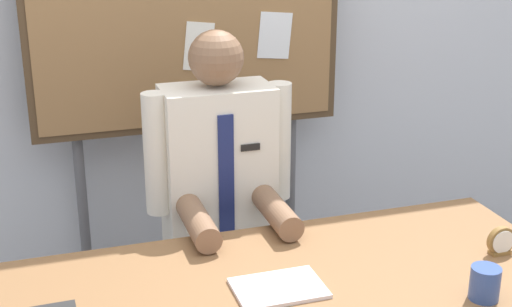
{
  "coord_description": "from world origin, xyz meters",
  "views": [
    {
      "loc": [
        -0.63,
        -1.78,
        1.82
      ],
      "look_at": [
        0.0,
        0.2,
        1.07
      ],
      "focal_mm": 51.13,
      "sensor_mm": 36.0,
      "label": 1
    }
  ],
  "objects_px": {
    "person": "(220,224)",
    "desk_clock": "(501,242)",
    "open_notebook": "(278,288)",
    "coffee_mug": "(485,283)"
  },
  "relations": [
    {
      "from": "open_notebook",
      "to": "coffee_mug",
      "type": "relative_size",
      "value": 2.67
    },
    {
      "from": "desk_clock",
      "to": "coffee_mug",
      "type": "distance_m",
      "value": 0.3
    },
    {
      "from": "open_notebook",
      "to": "desk_clock",
      "type": "bearing_deg",
      "value": -0.29
    },
    {
      "from": "person",
      "to": "coffee_mug",
      "type": "bearing_deg",
      "value": -58.62
    },
    {
      "from": "open_notebook",
      "to": "coffee_mug",
      "type": "xyz_separation_m",
      "value": [
        0.54,
        -0.22,
        0.04
      ]
    },
    {
      "from": "person",
      "to": "desk_clock",
      "type": "xyz_separation_m",
      "value": [
        0.75,
        -0.67,
        0.13
      ]
    },
    {
      "from": "coffee_mug",
      "to": "person",
      "type": "bearing_deg",
      "value": 121.38
    },
    {
      "from": "open_notebook",
      "to": "desk_clock",
      "type": "height_order",
      "value": "desk_clock"
    },
    {
      "from": "person",
      "to": "open_notebook",
      "type": "xyz_separation_m",
      "value": [
        -0.0,
        -0.67,
        0.09
      ]
    },
    {
      "from": "desk_clock",
      "to": "person",
      "type": "bearing_deg",
      "value": 138.34
    }
  ]
}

